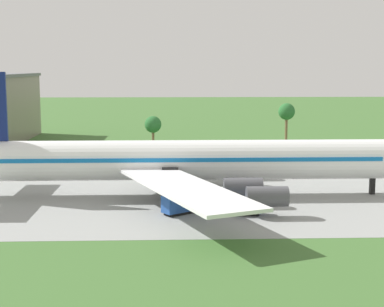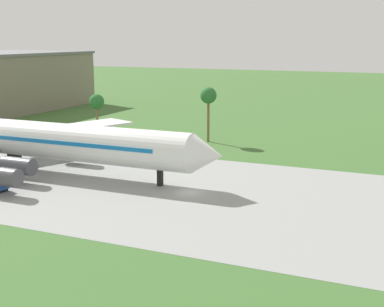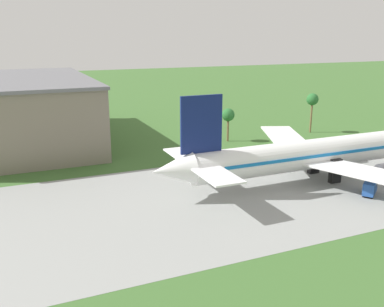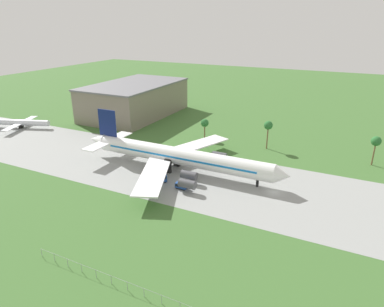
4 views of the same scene
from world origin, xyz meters
name	(u,v)px [view 3 (image 3 of 4)]	position (x,y,z in m)	size (l,w,h in m)	color
jet_airliner	(333,151)	(-35.29, 1.58, 5.55)	(79.98, 62.03, 19.08)	white
catering_van	(370,187)	(-35.83, -9.79, 1.45)	(5.28, 4.61, 2.70)	black
terminal_building	(21,110)	(-94.12, 59.87, 9.03)	(36.72, 61.20, 18.02)	slate
palm_tree_row	(356,102)	(5.12, 38.05, 8.47)	(90.32, 3.60, 12.06)	brown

